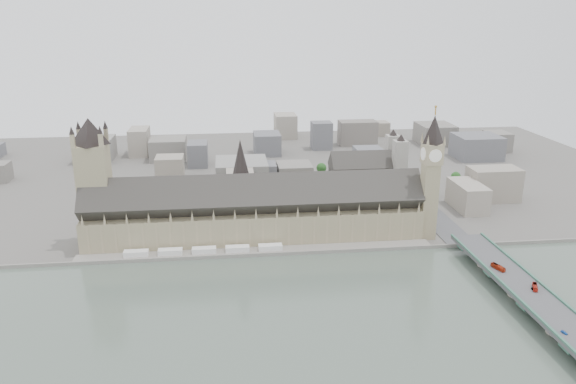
{
  "coord_description": "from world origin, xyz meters",
  "views": [
    {
      "loc": [
        -21.85,
        -400.15,
        172.77
      ],
      "look_at": [
        27.96,
        31.16,
        35.44
      ],
      "focal_mm": 35.0,
      "sensor_mm": 36.0,
      "label": 1
    }
  ],
  "objects": [
    {
      "name": "elizabeth_tower",
      "position": [
        138.0,
        8.0,
        58.09
      ],
      "size": [
        17.0,
        17.0,
        107.5
      ],
      "color": "tan",
      "rests_on": "ground"
    },
    {
      "name": "palace_of_westminster",
      "position": [
        0.0,
        19.7,
        22.71
      ],
      "size": [
        265.0,
        40.73,
        55.44
      ],
      "color": "tan",
      "rests_on": "ground"
    },
    {
      "name": "westminster_abbey",
      "position": [
        110.92,
        95.0,
        25.08
      ],
      "size": [
        68.0,
        36.0,
        64.0
      ],
      "color": "gray",
      "rests_on": "ground"
    },
    {
      "name": "river_terrace",
      "position": [
        0.0,
        -7.5,
        1.0
      ],
      "size": [
        270.0,
        15.0,
        2.0
      ],
      "primitive_type": "cube",
      "color": "slate",
      "rests_on": "ground"
    },
    {
      "name": "terrace_tents",
      "position": [
        -40.0,
        -7.0,
        4.0
      ],
      "size": [
        118.0,
        7.0,
        4.0
      ],
      "color": "white",
      "rests_on": "river_terrace"
    },
    {
      "name": "car_silver",
      "position": [
        165.05,
        -107.6,
        10.92
      ],
      "size": [
        1.79,
        4.17,
        1.34
      ],
      "primitive_type": "imported",
      "rotation": [
        0.0,
        0.0,
        0.09
      ],
      "color": "gray",
      "rests_on": "westminster_bridge"
    },
    {
      "name": "westminster_bridge",
      "position": [
        162.0,
        -87.5,
        5.12
      ],
      "size": [
        25.0,
        325.0,
        10.25
      ],
      "primitive_type": "cube",
      "color": "#474749",
      "rests_on": "ground"
    },
    {
      "name": "red_bus_south",
      "position": [
        166.53,
        -106.01,
        11.7
      ],
      "size": [
        6.59,
        10.47,
        2.9
      ],
      "primitive_type": "imported",
      "rotation": [
        0.0,
        0.0,
        -0.43
      ],
      "color": "red",
      "rests_on": "westminster_bridge"
    },
    {
      "name": "embankment_wall",
      "position": [
        0.0,
        -15.0,
        1.5
      ],
      "size": [
        600.0,
        1.5,
        3.0
      ],
      "primitive_type": "cube",
      "color": "slate",
      "rests_on": "ground"
    },
    {
      "name": "victoria_tower",
      "position": [
        -122.0,
        26.0,
        55.2
      ],
      "size": [
        30.0,
        30.0,
        100.0
      ],
      "color": "tan",
      "rests_on": "ground"
    },
    {
      "name": "bridge_parapets",
      "position": [
        162.0,
        -132.0,
        10.82
      ],
      "size": [
        25.0,
        235.0,
        1.15
      ],
      "primitive_type": null,
      "color": "#3A6A57",
      "rests_on": "westminster_bridge"
    },
    {
      "name": "park_trees",
      "position": [
        -10.0,
        60.0,
        7.5
      ],
      "size": [
        110.0,
        30.0,
        15.0
      ],
      "primitive_type": null,
      "color": "#1D4017",
      "rests_on": "ground"
    },
    {
      "name": "central_tower",
      "position": [
        -10.0,
        26.0,
        57.92
      ],
      "size": [
        13.0,
        13.0,
        48.0
      ],
      "color": "gray",
      "rests_on": "ground"
    },
    {
      "name": "city_skyline_inland",
      "position": [
        0.0,
        245.0,
        19.0
      ],
      "size": [
        720.0,
        360.0,
        38.0
      ],
      "primitive_type": null,
      "color": "gray",
      "rests_on": "ground"
    },
    {
      "name": "red_bus_north",
      "position": [
        156.99,
        -76.5,
        11.84
      ],
      "size": [
        5.97,
        11.71,
        3.18
      ],
      "primitive_type": "imported",
      "rotation": [
        0.0,
        0.0,
        0.3
      ],
      "color": "red",
      "rests_on": "westminster_bridge"
    },
    {
      "name": "river_thames",
      "position": [
        0.0,
        -165.0,
        0.0
      ],
      "size": [
        600.0,
        600.0,
        0.0
      ],
      "primitive_type": "plane",
      "color": "#475348",
      "rests_on": "ground"
    },
    {
      "name": "ground",
      "position": [
        0.0,
        0.0,
        0.0
      ],
      "size": [
        900.0,
        900.0,
        0.0
      ],
      "primitive_type": "plane",
      "color": "#595651",
      "rests_on": "ground"
    },
    {
      "name": "car_blue",
      "position": [
        155.04,
        -155.95,
        10.92
      ],
      "size": [
        2.54,
        4.18,
        1.33
      ],
      "primitive_type": "imported",
      "rotation": [
        0.0,
        0.0,
        0.26
      ],
      "color": "#1B53B1",
      "rests_on": "westminster_bridge"
    }
  ]
}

